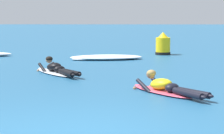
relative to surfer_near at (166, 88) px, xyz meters
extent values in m
plane|color=#235B84|center=(-1.78, 6.61, -0.14)|extent=(120.00, 120.00, 0.00)
ellipsoid|color=#E54C66|center=(-0.07, 0.10, -0.11)|extent=(1.52, 1.88, 0.07)
ellipsoid|color=#E54C66|center=(-0.59, 0.85, -0.10)|extent=(0.26, 0.27, 0.06)
ellipsoid|color=yellow|center=(-0.10, 0.14, 0.06)|extent=(0.70, 0.76, 0.34)
ellipsoid|color=black|center=(0.12, -0.17, 0.03)|extent=(0.44, 0.42, 0.20)
cylinder|color=black|center=(0.39, -0.70, 0.00)|extent=(0.57, 0.82, 0.14)
ellipsoid|color=black|center=(0.62, -1.07, 0.00)|extent=(0.21, 0.24, 0.08)
cylinder|color=black|center=(0.52, -0.61, 0.00)|extent=(0.65, 0.77, 0.14)
ellipsoid|color=black|center=(0.79, -0.95, 0.00)|extent=(0.21, 0.24, 0.08)
cylinder|color=black|center=(-0.48, 0.30, -0.02)|extent=(0.38, 0.49, 0.31)
sphere|color=#8C6647|center=(-0.68, 0.60, -0.12)|extent=(0.09, 0.09, 0.09)
cylinder|color=black|center=(-0.11, 0.54, -0.02)|extent=(0.38, 0.49, 0.31)
sphere|color=#8C6647|center=(-0.30, 0.82, -0.12)|extent=(0.09, 0.09, 0.09)
sphere|color=#8C6647|center=(-0.31, 0.45, 0.24)|extent=(0.21, 0.21, 0.21)
ellipsoid|color=#AD894C|center=(-0.30, 0.43, 0.27)|extent=(0.29, 0.29, 0.16)
ellipsoid|color=silver|center=(-3.03, 3.27, -0.11)|extent=(1.68, 2.15, 0.07)
ellipsoid|color=silver|center=(-3.60, 4.14, -0.10)|extent=(0.28, 0.28, 0.06)
ellipsoid|color=black|center=(-3.05, 3.31, 0.06)|extent=(0.68, 0.75, 0.34)
ellipsoid|color=black|center=(-2.85, 2.99, 0.03)|extent=(0.44, 0.42, 0.20)
cylinder|color=black|center=(-2.58, 2.44, 0.00)|extent=(0.58, 0.87, 0.14)
ellipsoid|color=black|center=(-2.35, 2.04, 0.00)|extent=(0.20, 0.24, 0.08)
cylinder|color=black|center=(-2.45, 2.53, 0.00)|extent=(0.66, 0.82, 0.14)
ellipsoid|color=black|center=(-2.17, 2.16, 0.00)|extent=(0.20, 0.24, 0.08)
cylinder|color=black|center=(-3.43, 3.48, -0.02)|extent=(0.39, 0.53, 0.33)
sphere|color=tan|center=(-3.64, 3.79, -0.12)|extent=(0.09, 0.09, 0.09)
cylinder|color=black|center=(-3.05, 3.71, -0.02)|extent=(0.39, 0.53, 0.33)
sphere|color=tan|center=(-3.25, 4.00, -0.12)|extent=(0.09, 0.09, 0.09)
sphere|color=tan|center=(-3.26, 3.62, 0.24)|extent=(0.21, 0.21, 0.21)
ellipsoid|color=black|center=(-3.25, 3.61, 0.27)|extent=(0.29, 0.29, 0.16)
ellipsoid|color=white|center=(-1.63, 7.43, -0.06)|extent=(3.00, 1.58, 0.18)
ellipsoid|color=white|center=(-0.95, 7.71, -0.08)|extent=(1.12, 0.77, 0.12)
ellipsoid|color=white|center=(-2.47, 7.19, -0.10)|extent=(1.18, 0.93, 0.10)
cylinder|color=yellow|center=(0.80, 9.50, 0.24)|extent=(0.64, 0.64, 0.76)
cone|color=yellow|center=(0.80, 9.50, 0.74)|extent=(0.45, 0.45, 0.24)
cylinder|color=black|center=(0.80, 9.50, -0.08)|extent=(0.67, 0.67, 0.12)
camera|label=1|loc=(-0.97, -9.61, 1.64)|focal=69.31mm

